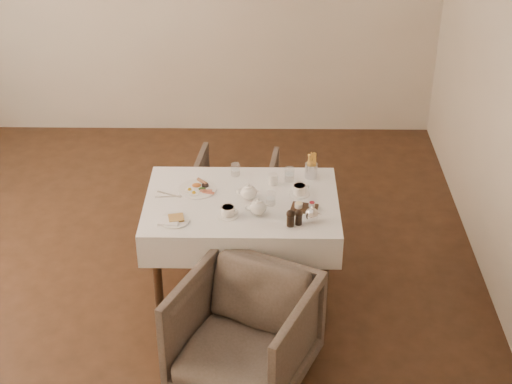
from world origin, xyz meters
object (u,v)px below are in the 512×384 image
object	(u,v)px
armchair_far	(236,192)
breakfast_plate	(198,189)
table	(242,215)
armchair_near	(244,334)
teapot_centre	(248,191)

from	to	relation	value
armchair_far	breakfast_plate	size ratio (longest dim) A/B	2.47
table	armchair_far	size ratio (longest dim) A/B	2.02
table	armchair_far	bearing A→B (deg)	94.90
breakfast_plate	armchair_near	bearing A→B (deg)	-89.76
armchair_near	teapot_centre	world-z (taller)	teapot_centre
teapot_centre	armchair_far	bearing A→B (deg)	99.46
table	armchair_far	world-z (taller)	table
table	breakfast_plate	xyz separation A→B (m)	(-0.30, 0.13, 0.13)
armchair_near	teapot_centre	size ratio (longest dim) A/B	5.10
armchair_near	breakfast_plate	bearing A→B (deg)	133.76
armchair_near	armchair_far	xyz separation A→B (m)	(-0.11, 1.72, -0.06)
breakfast_plate	teapot_centre	distance (m)	0.37
table	teapot_centre	bearing A→B (deg)	14.61
table	teapot_centre	xyz separation A→B (m)	(0.05, 0.01, 0.18)
armchair_near	armchair_far	world-z (taller)	armchair_near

